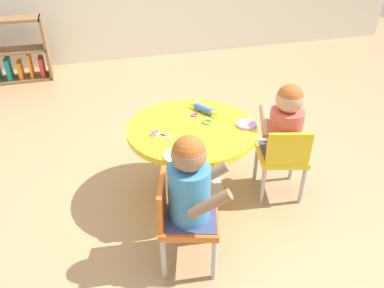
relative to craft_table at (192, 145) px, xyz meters
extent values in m
plane|color=tan|center=(0.00, 0.00, -0.38)|extent=(10.00, 10.00, 0.00)
cylinder|color=silver|center=(0.00, 0.00, -0.36)|extent=(0.44, 0.44, 0.03)
cylinder|color=silver|center=(0.00, 0.00, -0.14)|extent=(0.12, 0.12, 0.48)
cylinder|color=yellow|center=(0.00, 0.00, 0.12)|extent=(0.82, 0.82, 0.04)
cylinder|color=#B7B7BC|center=(-0.10, -0.72, -0.24)|extent=(0.03, 0.03, 0.28)
cylinder|color=#B7B7BC|center=(-0.02, -0.48, -0.24)|extent=(0.03, 0.03, 0.28)
cylinder|color=#B7B7BC|center=(-0.35, -0.64, -0.24)|extent=(0.03, 0.03, 0.28)
cylinder|color=#B7B7BC|center=(-0.27, -0.39, -0.24)|extent=(0.03, 0.03, 0.28)
cube|color=orange|center=(-0.18, -0.56, -0.08)|extent=(0.38, 0.38, 0.04)
cube|color=orange|center=(-0.31, -0.52, 0.05)|extent=(0.11, 0.26, 0.22)
cube|color=#3F4772|center=(-0.18, -0.56, -0.08)|extent=(0.35, 0.33, 0.04)
cylinder|color=#3F8CCC|center=(-0.18, -0.56, 0.09)|extent=(0.21, 0.21, 0.30)
sphere|color=#997051|center=(-0.18, -0.56, 0.32)|extent=(0.17, 0.17, 0.17)
sphere|color=#B25926|center=(-0.18, -0.56, 0.33)|extent=(0.16, 0.16, 0.16)
cylinder|color=#997051|center=(-0.12, -0.69, 0.11)|extent=(0.22, 0.12, 0.17)
cylinder|color=#997051|center=(-0.05, -0.49, 0.11)|extent=(0.22, 0.12, 0.17)
cylinder|color=#B7B7BC|center=(0.73, -0.07, -0.24)|extent=(0.03, 0.03, 0.28)
cylinder|color=#B7B7BC|center=(0.48, 0.00, -0.24)|extent=(0.03, 0.03, 0.28)
cylinder|color=#B7B7BC|center=(0.66, -0.32, -0.24)|extent=(0.03, 0.03, 0.28)
cylinder|color=#B7B7BC|center=(0.41, -0.25, -0.24)|extent=(0.03, 0.03, 0.28)
cube|color=yellow|center=(0.57, -0.16, -0.08)|extent=(0.37, 0.37, 0.04)
cube|color=yellow|center=(0.53, -0.29, 0.05)|extent=(0.27, 0.10, 0.22)
cube|color=#3F4772|center=(0.57, -0.16, -0.08)|extent=(0.33, 0.34, 0.04)
cylinder|color=#D8594C|center=(0.57, -0.16, 0.09)|extent=(0.21, 0.21, 0.30)
sphere|color=tan|center=(0.57, -0.16, 0.32)|extent=(0.17, 0.17, 0.17)
sphere|color=#B25926|center=(0.57, -0.16, 0.33)|extent=(0.16, 0.16, 0.16)
cylinder|color=tan|center=(0.70, -0.09, 0.11)|extent=(0.11, 0.22, 0.17)
cylinder|color=tan|center=(0.49, -0.03, 0.11)|extent=(0.11, 0.22, 0.17)
cube|color=olive|center=(-0.98, 2.55, -0.03)|extent=(0.03, 0.28, 0.70)
cube|color=olive|center=(-1.43, 2.55, -0.36)|extent=(0.90, 0.28, 0.03)
cube|color=olive|center=(-1.43, 2.55, -0.03)|extent=(0.90, 0.28, 0.02)
cube|color=teal|center=(-1.43, 2.55, -0.23)|extent=(0.05, 0.20, 0.24)
cube|color=orange|center=(-1.31, 2.55, -0.25)|extent=(0.04, 0.20, 0.19)
cube|color=orange|center=(-1.19, 2.55, -0.21)|extent=(0.03, 0.20, 0.28)
cube|color=red|center=(-1.07, 2.55, -0.24)|extent=(0.05, 0.20, 0.22)
cylinder|color=#3F72CC|center=(0.13, 0.16, 0.16)|extent=(0.11, 0.15, 0.05)
cylinder|color=yellow|center=(0.08, 0.24, 0.16)|extent=(0.04, 0.05, 0.02)
cylinder|color=yellow|center=(0.18, 0.08, 0.16)|extent=(0.04, 0.05, 0.02)
cube|color=silver|center=(-0.20, -0.06, 0.14)|extent=(0.10, 0.07, 0.01)
cube|color=silver|center=(-0.20, -0.06, 0.14)|extent=(0.08, 0.10, 0.01)
torus|color=#D83F99|center=(-0.26, -0.03, 0.14)|extent=(0.05, 0.05, 0.01)
torus|color=#D83F99|center=(-0.23, -0.01, 0.14)|extent=(0.05, 0.05, 0.01)
cylinder|color=#CC99E5|center=(0.33, -0.09, 0.14)|extent=(0.13, 0.13, 0.02)
cylinder|color=#B2E58C|center=(-0.18, -0.30, 0.14)|extent=(0.15, 0.15, 0.01)
torus|color=#D83FA5|center=(0.06, 0.14, 0.14)|extent=(0.05, 0.05, 0.01)
torus|color=#4CB259|center=(0.11, 0.02, 0.14)|extent=(0.07, 0.07, 0.01)
camera|label=1|loc=(-0.58, -1.90, 1.24)|focal=34.05mm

